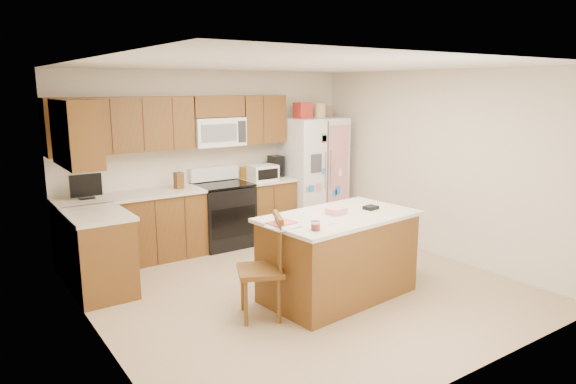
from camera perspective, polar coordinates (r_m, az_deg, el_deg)
ground at (r=6.05m, az=1.53°, el=-10.49°), size 4.50×4.50×0.00m
room_shell at (r=5.66m, az=1.60°, el=3.13°), size 4.60×4.60×2.52m
cabinetry at (r=6.87m, az=-14.05°, el=-0.17°), size 3.36×1.56×2.15m
stove at (r=7.48m, az=-7.22°, el=-2.41°), size 0.76×0.65×1.13m
refrigerator at (r=8.16m, az=2.74°, el=2.05°), size 0.90×0.79×2.04m
island at (r=5.68m, az=5.60°, el=-7.02°), size 1.83×1.14×1.02m
windsor_chair_left at (r=5.15m, az=-2.82°, el=-8.60°), size 0.58×0.59×1.05m
windsor_chair_back at (r=6.16m, az=2.43°, el=-5.84°), size 0.48×0.47×0.91m
windsor_chair_right at (r=6.38m, az=11.79°, el=-5.58°), size 0.40×0.41×0.88m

